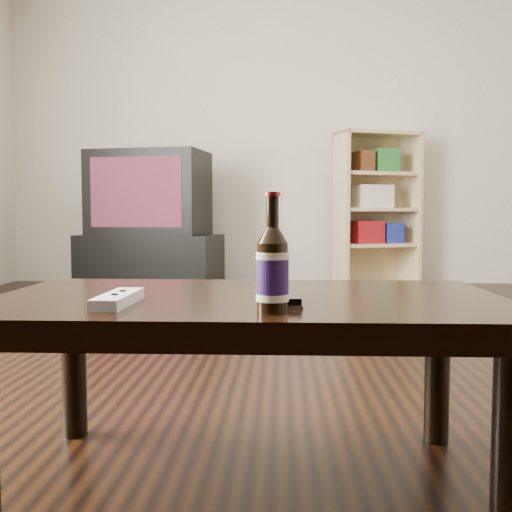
{
  "coord_description": "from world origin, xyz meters",
  "views": [
    {
      "loc": [
        -0.12,
        -2.24,
        0.6
      ],
      "look_at": [
        -0.17,
        -1.15,
        0.52
      ],
      "focal_mm": 42.0,
      "sensor_mm": 36.0,
      "label": 1
    }
  ],
  "objects_px": {
    "phone": "(282,301)",
    "remote": "(118,299)",
    "tv": "(149,193)",
    "beer_bottle": "(272,271)",
    "coffee_table": "(248,320)",
    "bookshelf": "(374,207)",
    "tv_stand": "(150,262)"
  },
  "relations": [
    {
      "from": "phone",
      "to": "remote",
      "type": "distance_m",
      "value": 0.33
    },
    {
      "from": "tv",
      "to": "beer_bottle",
      "type": "distance_m",
      "value": 3.79
    },
    {
      "from": "coffee_table",
      "to": "beer_bottle",
      "type": "xyz_separation_m",
      "value": [
        0.06,
        -0.23,
        0.13
      ]
    },
    {
      "from": "tv",
      "to": "remote",
      "type": "distance_m",
      "value": 3.64
    },
    {
      "from": "bookshelf",
      "to": "tv_stand",
      "type": "bearing_deg",
      "value": 171.17
    },
    {
      "from": "tv",
      "to": "phone",
      "type": "distance_m",
      "value": 3.71
    },
    {
      "from": "bookshelf",
      "to": "phone",
      "type": "relative_size",
      "value": 10.19
    },
    {
      "from": "bookshelf",
      "to": "phone",
      "type": "bearing_deg",
      "value": -120.16
    },
    {
      "from": "tv_stand",
      "to": "remote",
      "type": "xyz_separation_m",
      "value": [
        0.73,
        -3.55,
        0.21
      ]
    },
    {
      "from": "tv_stand",
      "to": "coffee_table",
      "type": "height_order",
      "value": "tv_stand"
    },
    {
      "from": "tv",
      "to": "tv_stand",
      "type": "bearing_deg",
      "value": 90.0
    },
    {
      "from": "bookshelf",
      "to": "beer_bottle",
      "type": "distance_m",
      "value": 4.04
    },
    {
      "from": "coffee_table",
      "to": "phone",
      "type": "height_order",
      "value": "phone"
    },
    {
      "from": "tv",
      "to": "bookshelf",
      "type": "bearing_deg",
      "value": 19.69
    },
    {
      "from": "bookshelf",
      "to": "coffee_table",
      "type": "relative_size",
      "value": 1.14
    },
    {
      "from": "phone",
      "to": "coffee_table",
      "type": "bearing_deg",
      "value": 109.74
    },
    {
      "from": "tv_stand",
      "to": "phone",
      "type": "distance_m",
      "value": 3.71
    },
    {
      "from": "beer_bottle",
      "to": "coffee_table",
      "type": "bearing_deg",
      "value": 104.41
    },
    {
      "from": "beer_bottle",
      "to": "phone",
      "type": "xyz_separation_m",
      "value": [
        0.02,
        0.09,
        -0.07
      ]
    },
    {
      "from": "coffee_table",
      "to": "beer_bottle",
      "type": "relative_size",
      "value": 5.08
    },
    {
      "from": "tv",
      "to": "phone",
      "type": "xyz_separation_m",
      "value": [
        1.05,
        -3.55,
        -0.34
      ]
    },
    {
      "from": "coffee_table",
      "to": "remote",
      "type": "distance_m",
      "value": 0.3
    },
    {
      "from": "phone",
      "to": "bookshelf",
      "type": "bearing_deg",
      "value": 69.18
    },
    {
      "from": "tv_stand",
      "to": "remote",
      "type": "height_order",
      "value": "remote"
    },
    {
      "from": "bookshelf",
      "to": "phone",
      "type": "height_order",
      "value": "bookshelf"
    },
    {
      "from": "tv",
      "to": "bookshelf",
      "type": "relative_size",
      "value": 0.75
    },
    {
      "from": "beer_bottle",
      "to": "remote",
      "type": "xyz_separation_m",
      "value": [
        -0.31,
        0.08,
        -0.07
      ]
    },
    {
      "from": "remote",
      "to": "tv_stand",
      "type": "bearing_deg",
      "value": 102.72
    },
    {
      "from": "tv_stand",
      "to": "phone",
      "type": "bearing_deg",
      "value": -63.94
    },
    {
      "from": "phone",
      "to": "tv",
      "type": "bearing_deg",
      "value": 96.92
    },
    {
      "from": "tv",
      "to": "remote",
      "type": "relative_size",
      "value": 4.77
    },
    {
      "from": "tv_stand",
      "to": "beer_bottle",
      "type": "bearing_deg",
      "value": -64.59
    }
  ]
}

